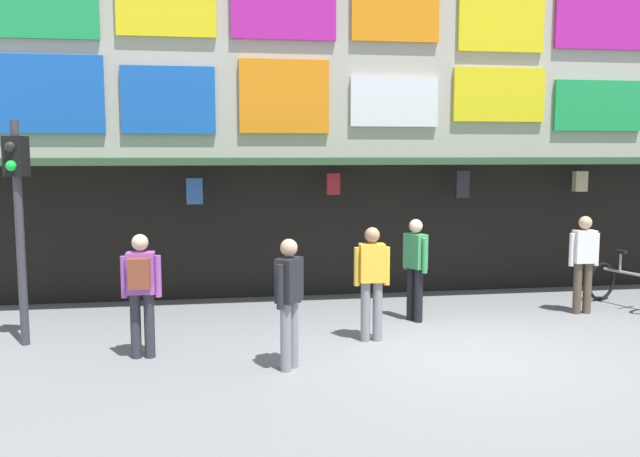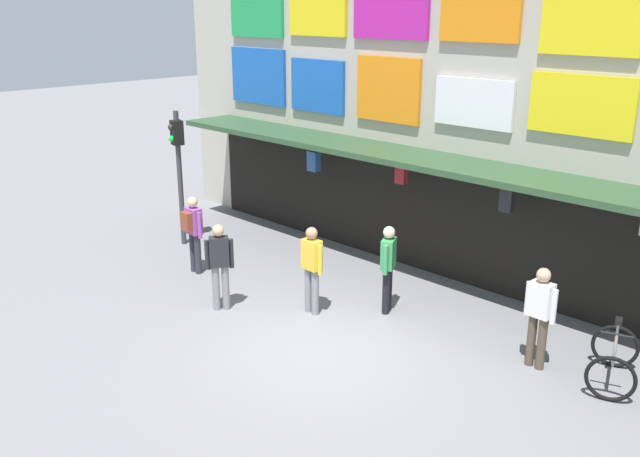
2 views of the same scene
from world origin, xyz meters
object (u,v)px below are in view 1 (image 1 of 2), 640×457
Objects in this scene: traffic_light_near at (18,196)px; pedestrian_in_black at (141,286)px; pedestrian_in_yellow at (289,296)px; pedestrian_in_blue at (415,264)px; pedestrian_in_purple at (584,259)px; bicycle_parked at (627,285)px; pedestrian_in_red at (372,277)px.

traffic_light_near reaches higher than pedestrian_in_black.
pedestrian_in_black is at bearing -27.27° from traffic_light_near.
pedestrian_in_black is (-1.90, 0.75, 0.04)m from pedestrian_in_yellow.
pedestrian_in_blue is 1.00× the size of pedestrian_in_purple.
bicycle_parked is at bearing 12.07° from pedestrian_in_black.
bicycle_parked is 0.79× the size of pedestrian_in_blue.
pedestrian_in_red is 1.72m from pedestrian_in_yellow.
pedestrian_in_black reaches higher than bicycle_parked.
pedestrian_in_purple is (3.95, 1.08, 0.00)m from pedestrian_in_red.
bicycle_parked is (10.00, 0.86, -1.75)m from traffic_light_near.
pedestrian_in_blue is 2.99m from pedestrian_in_purple.
pedestrian_in_purple is 7.32m from pedestrian_in_black.
pedestrian_in_yellow is at bearing -137.26° from pedestrian_in_blue.
bicycle_parked is at bearing 4.94° from traffic_light_near.
pedestrian_in_blue is at bearing 42.74° from pedestrian_in_yellow.
traffic_light_near reaches higher than pedestrian_in_red.
pedestrian_in_red is (-0.97, -1.02, 0.00)m from pedestrian_in_blue.
pedestrian_in_yellow and pedestrian_in_black have the same top height.
traffic_light_near is 1.90× the size of pedestrian_in_yellow.
traffic_light_near is 2.40× the size of bicycle_parked.
pedestrian_in_blue is at bearing -179.00° from pedestrian_in_purple.
traffic_light_near reaches higher than pedestrian_in_yellow.
pedestrian_in_yellow is at bearing -140.50° from pedestrian_in_red.
pedestrian_in_blue and pedestrian_in_black have the same top height.
pedestrian_in_red reaches higher than bicycle_parked.
bicycle_parked is 6.86m from pedestrian_in_yellow.
pedestrian_in_yellow and pedestrian_in_purple have the same top height.
bicycle_parked is 8.46m from pedestrian_in_black.
pedestrian_in_yellow is at bearing -158.38° from bicycle_parked.
traffic_light_near is 9.02m from pedestrian_in_purple.
pedestrian_in_yellow is 2.04m from pedestrian_in_black.
bicycle_parked is 5.26m from pedestrian_in_red.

